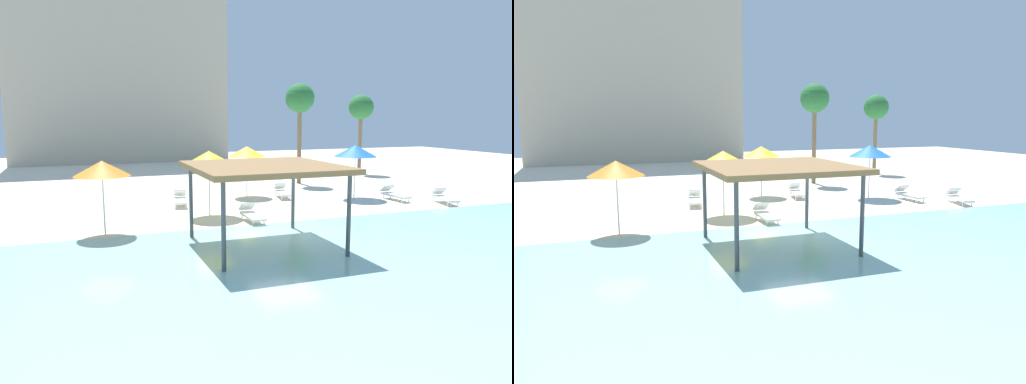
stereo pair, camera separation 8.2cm
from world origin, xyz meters
TOP-DOWN VIEW (x-y plane):
  - ground_plane at (0.00, 0.00)m, footprint 80.00×80.00m
  - lagoon_water at (0.00, -5.25)m, footprint 44.00×13.50m
  - shade_pavilion at (-1.53, -1.60)m, footprint 4.78×4.78m
  - beach_umbrella_yellow_0 at (1.38, 8.29)m, footprint 2.07×2.07m
  - beach_umbrella_blue_1 at (6.67, 5.69)m, footprint 2.29×2.29m
  - beach_umbrella_yellow_2 at (-1.92, 4.01)m, footprint 2.28×2.28m
  - beach_umbrella_orange_3 at (-6.51, 2.13)m, footprint 2.08×2.08m
  - lounge_chair_1 at (10.12, 2.71)m, footprint 1.05×1.99m
  - lounge_chair_2 at (-2.66, 6.91)m, footprint 0.92×1.97m
  - lounge_chair_3 at (8.35, 4.44)m, footprint 0.69×1.92m
  - lounge_chair_4 at (-0.58, 2.24)m, footprint 0.63×1.91m
  - lounge_chair_5 at (3.06, 7.24)m, footprint 0.96×1.98m
  - palm_tree_0 at (13.20, 15.27)m, footprint 1.90×1.90m
  - palm_tree_1 at (6.33, 11.89)m, footprint 1.90×1.90m
  - hotel_block_0 at (-3.15, 33.95)m, footprint 20.16×8.90m

SIDE VIEW (x-z plane):
  - ground_plane at x=0.00m, z-range 0.00..0.00m
  - lagoon_water at x=0.00m, z-range 0.00..0.04m
  - lounge_chair_1 at x=10.12m, z-range -0.04..0.70m
  - lounge_chair_2 at x=-2.66m, z-range -0.04..0.70m
  - lounge_chair_3 at x=8.35m, z-range -0.04..0.70m
  - lounge_chair_4 at x=-0.58m, z-range -0.04..0.70m
  - lounge_chair_5 at x=3.06m, z-range -0.04..0.70m
  - beach_umbrella_yellow_0 at x=1.38m, z-range 1.11..3.90m
  - beach_umbrella_orange_3 at x=-6.51m, z-range 1.11..3.91m
  - beach_umbrella_blue_1 at x=6.67m, z-range 1.13..4.03m
  - beach_umbrella_yellow_2 at x=-1.92m, z-range 1.14..4.06m
  - shade_pavilion at x=-1.53m, z-range 1.26..4.09m
  - palm_tree_0 at x=13.20m, z-range 1.94..8.00m
  - palm_tree_1 at x=6.33m, z-range 2.15..8.68m
  - hotel_block_0 at x=-3.15m, z-range 0.00..22.00m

